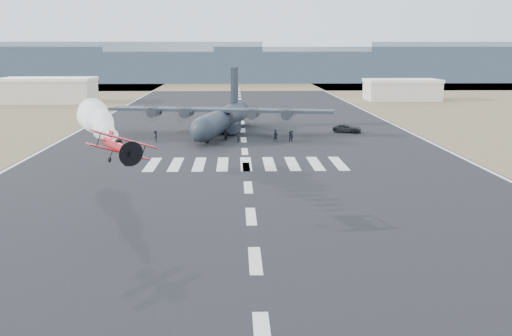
{
  "coord_description": "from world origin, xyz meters",
  "views": [
    {
      "loc": [
        -1.35,
        -31.16,
        14.79
      ],
      "look_at": [
        0.51,
        25.97,
        4.0
      ],
      "focal_mm": 45.0,
      "sensor_mm": 36.0,
      "label": 1
    }
  ],
  "objects_px": {
    "hangar_right": "(402,89)",
    "support_vehicle": "(347,128)",
    "aerobatic_biplane": "(119,147)",
    "crew_a": "(238,138)",
    "crew_e": "(196,136)",
    "hangar_left": "(48,90)",
    "crew_g": "(292,135)",
    "crew_f": "(226,135)",
    "crew_b": "(290,136)",
    "transport_aircraft": "(223,117)",
    "crew_c": "(155,136)",
    "crew_d": "(197,135)",
    "crew_h": "(276,136)"
  },
  "relations": [
    {
      "from": "hangar_left",
      "to": "crew_a",
      "type": "height_order",
      "value": "hangar_left"
    },
    {
      "from": "support_vehicle",
      "to": "crew_f",
      "type": "bearing_deg",
      "value": 138.12
    },
    {
      "from": "aerobatic_biplane",
      "to": "hangar_right",
      "type": "bearing_deg",
      "value": 49.91
    },
    {
      "from": "hangar_right",
      "to": "transport_aircraft",
      "type": "height_order",
      "value": "transport_aircraft"
    },
    {
      "from": "hangar_left",
      "to": "crew_g",
      "type": "xyz_separation_m",
      "value": [
        59.77,
        -74.38,
        -2.55
      ]
    },
    {
      "from": "crew_a",
      "to": "crew_g",
      "type": "distance_m",
      "value": 8.85
    },
    {
      "from": "transport_aircraft",
      "to": "crew_c",
      "type": "height_order",
      "value": "transport_aircraft"
    },
    {
      "from": "hangar_left",
      "to": "crew_f",
      "type": "bearing_deg",
      "value": -56.19
    },
    {
      "from": "hangar_right",
      "to": "hangar_left",
      "type": "bearing_deg",
      "value": -177.08
    },
    {
      "from": "crew_a",
      "to": "crew_e",
      "type": "xyz_separation_m",
      "value": [
        -6.76,
        1.89,
        0.09
      ]
    },
    {
      "from": "hangar_left",
      "to": "crew_a",
      "type": "xyz_separation_m",
      "value": [
        51.08,
        -76.05,
        -2.62
      ]
    },
    {
      "from": "hangar_left",
      "to": "crew_h",
      "type": "relative_size",
      "value": 13.57
    },
    {
      "from": "crew_a",
      "to": "crew_h",
      "type": "bearing_deg",
      "value": 118.88
    },
    {
      "from": "support_vehicle",
      "to": "crew_f",
      "type": "distance_m",
      "value": 23.05
    },
    {
      "from": "aerobatic_biplane",
      "to": "crew_e",
      "type": "height_order",
      "value": "aerobatic_biplane"
    },
    {
      "from": "transport_aircraft",
      "to": "crew_c",
      "type": "bearing_deg",
      "value": -126.69
    },
    {
      "from": "crew_d",
      "to": "transport_aircraft",
      "type": "bearing_deg",
      "value": -61.08
    },
    {
      "from": "transport_aircraft",
      "to": "crew_e",
      "type": "xyz_separation_m",
      "value": [
        -4.18,
        -8.73,
        -2.0
      ]
    },
    {
      "from": "support_vehicle",
      "to": "crew_f",
      "type": "relative_size",
      "value": 2.74
    },
    {
      "from": "crew_c",
      "to": "crew_h",
      "type": "bearing_deg",
      "value": 95.8
    },
    {
      "from": "crew_a",
      "to": "crew_g",
      "type": "height_order",
      "value": "crew_g"
    },
    {
      "from": "hangar_right",
      "to": "support_vehicle",
      "type": "relative_size",
      "value": 4.07
    },
    {
      "from": "aerobatic_biplane",
      "to": "crew_f",
      "type": "distance_m",
      "value": 53.33
    },
    {
      "from": "crew_c",
      "to": "crew_h",
      "type": "relative_size",
      "value": 1.02
    },
    {
      "from": "hangar_left",
      "to": "crew_c",
      "type": "height_order",
      "value": "hangar_left"
    },
    {
      "from": "aerobatic_biplane",
      "to": "crew_a",
      "type": "distance_m",
      "value": 51.11
    },
    {
      "from": "hangar_right",
      "to": "crew_e",
      "type": "distance_m",
      "value": 95.67
    },
    {
      "from": "hangar_left",
      "to": "crew_d",
      "type": "height_order",
      "value": "hangar_left"
    },
    {
      "from": "crew_a",
      "to": "crew_g",
      "type": "bearing_deg",
      "value": 119.7
    },
    {
      "from": "crew_a",
      "to": "crew_h",
      "type": "relative_size",
      "value": 0.87
    },
    {
      "from": "hangar_right",
      "to": "transport_aircraft",
      "type": "xyz_separation_m",
      "value": [
        -49.5,
        -70.44,
        -0.13
      ]
    },
    {
      "from": "hangar_right",
      "to": "crew_d",
      "type": "height_order",
      "value": "hangar_right"
    },
    {
      "from": "crew_e",
      "to": "crew_a",
      "type": "bearing_deg",
      "value": -74.87
    },
    {
      "from": "hangar_right",
      "to": "support_vehicle",
      "type": "xyz_separation_m",
      "value": [
        -27.59,
        -69.48,
        -2.31
      ]
    },
    {
      "from": "support_vehicle",
      "to": "crew_a",
      "type": "height_order",
      "value": "crew_a"
    },
    {
      "from": "crew_e",
      "to": "crew_h",
      "type": "distance_m",
      "value": 12.79
    },
    {
      "from": "hangar_left",
      "to": "support_vehicle",
      "type": "bearing_deg",
      "value": -42.48
    },
    {
      "from": "transport_aircraft",
      "to": "aerobatic_biplane",
      "type": "bearing_deg",
      "value": -85.49
    },
    {
      "from": "hangar_left",
      "to": "crew_f",
      "type": "xyz_separation_m",
      "value": [
        49.18,
        -73.44,
        -2.49
      ]
    },
    {
      "from": "hangar_right",
      "to": "crew_b",
      "type": "distance_m",
      "value": 89.6
    },
    {
      "from": "crew_a",
      "to": "crew_h",
      "type": "height_order",
      "value": "crew_h"
    },
    {
      "from": "crew_a",
      "to": "support_vehicle",
      "type": "bearing_deg",
      "value": 139.74
    },
    {
      "from": "hangar_left",
      "to": "crew_a",
      "type": "distance_m",
      "value": 91.65
    },
    {
      "from": "transport_aircraft",
      "to": "crew_h",
      "type": "xyz_separation_m",
      "value": [
        8.58,
        -9.55,
        -1.97
      ]
    },
    {
      "from": "transport_aircraft",
      "to": "crew_h",
      "type": "relative_size",
      "value": 21.33
    },
    {
      "from": "hangar_right",
      "to": "crew_b",
      "type": "height_order",
      "value": "hangar_right"
    },
    {
      "from": "hangar_right",
      "to": "aerobatic_biplane",
      "type": "relative_size",
      "value": 3.86
    },
    {
      "from": "crew_f",
      "to": "crew_g",
      "type": "relative_size",
      "value": 1.08
    },
    {
      "from": "hangar_left",
      "to": "hangar_right",
      "type": "distance_m",
      "value": 98.13
    },
    {
      "from": "crew_a",
      "to": "transport_aircraft",
      "type": "bearing_deg",
      "value": -147.51
    }
  ]
}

